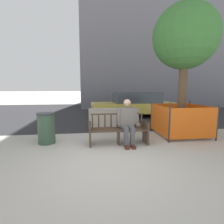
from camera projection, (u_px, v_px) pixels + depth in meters
ground_plane at (108, 164)px, 3.80m from camera, size 200.00×200.00×0.00m
street_asphalt at (95, 111)px, 12.35m from camera, size 120.00×12.00×0.01m
street_bench at (118, 131)px, 5.11m from camera, size 1.70×0.55×0.88m
seated_person at (127, 121)px, 5.05m from camera, size 0.58×0.72×1.31m
jersey_barrier_centre at (114, 121)px, 7.03m from camera, size 2.03×0.76×0.84m
street_tree at (185, 38)px, 5.70m from camera, size 2.11×2.11×4.36m
construction_fence at (181, 119)px, 6.06m from camera, size 1.61×1.61×1.14m
car_taxi_near at (134, 104)px, 10.06m from camera, size 4.80×2.18×1.41m
trash_bin at (46, 128)px, 5.16m from camera, size 0.52×0.52×0.92m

